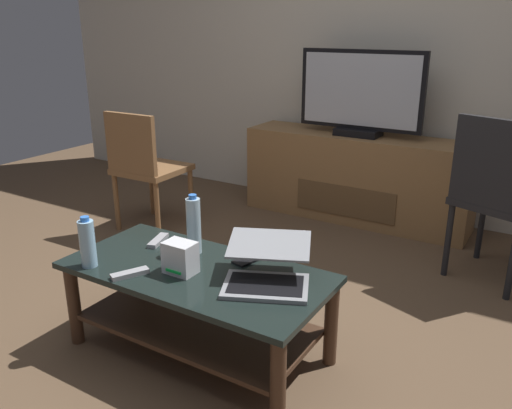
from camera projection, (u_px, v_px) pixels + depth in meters
ground_plane at (217, 336)px, 2.53m from camera, size 7.68×7.68×0.00m
back_wall at (387, 27)px, 3.85m from camera, size 6.40×0.12×2.80m
coffee_table at (198, 296)px, 2.32m from camera, size 1.18×0.57×0.42m
media_cabinet at (356, 177)px, 3.97m from camera, size 1.69×0.42×0.65m
television at (360, 95)px, 3.75m from camera, size 0.91×0.20×0.61m
dining_chair at (496, 193)px, 2.90m from camera, size 0.56×0.56×0.97m
side_chair at (144, 164)px, 3.68m from camera, size 0.45×0.45×0.86m
laptop at (267, 269)px, 2.15m from camera, size 0.46×0.48×0.16m
router_box at (180, 258)px, 2.23m from camera, size 0.13×0.10×0.14m
water_bottle_near at (87, 243)px, 2.28m from camera, size 0.07×0.07×0.23m
water_bottle_far at (194, 225)px, 2.41m from camera, size 0.07×0.07×0.28m
cell_phone at (248, 260)px, 2.36m from camera, size 0.10×0.15×0.01m
tv_remote at (130, 274)px, 2.22m from camera, size 0.11×0.16×0.02m
soundbar_remote at (159, 240)px, 2.56m from camera, size 0.09×0.17×0.02m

